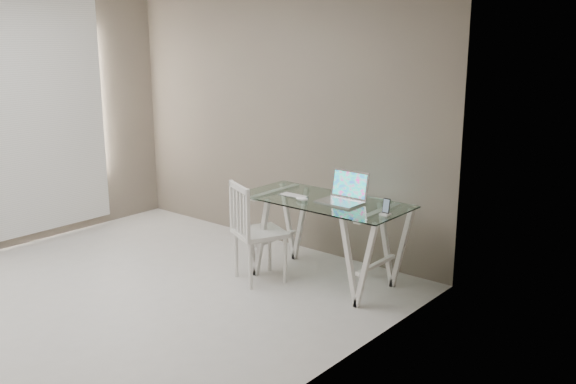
{
  "coord_description": "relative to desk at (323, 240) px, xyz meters",
  "views": [
    {
      "loc": [
        4.23,
        -2.7,
        2.16
      ],
      "look_at": [
        0.89,
        1.33,
        0.85
      ],
      "focal_mm": 40.0,
      "sensor_mm": 36.0,
      "label": 1
    }
  ],
  "objects": [
    {
      "name": "room",
      "position": [
        -1.11,
        -1.61,
        1.33
      ],
      "size": [
        4.5,
        4.52,
        2.71
      ],
      "color": "#BAB7B3",
      "rests_on": "ground"
    },
    {
      "name": "desk",
      "position": [
        0.0,
        0.0,
        0.0
      ],
      "size": [
        1.5,
        0.7,
        0.75
      ],
      "color": "silver",
      "rests_on": "ground"
    },
    {
      "name": "chair",
      "position": [
        -0.48,
        -0.4,
        0.11
      ],
      "size": [
        0.54,
        0.54,
        0.9
      ],
      "rotation": [
        0.0,
        0.0,
        -0.42
      ],
      "color": "silver",
      "rests_on": "ground"
    },
    {
      "name": "laptop",
      "position": [
        0.17,
        0.06,
        0.42
      ],
      "size": [
        0.37,
        0.3,
        0.26
      ],
      "color": "silver",
      "rests_on": "desk"
    },
    {
      "name": "keyboard",
      "position": [
        -0.28,
        -0.06,
        0.37
      ],
      "size": [
        0.26,
        0.11,
        0.01
      ],
      "primitive_type": "cube",
      "color": "silver",
      "rests_on": "desk"
    },
    {
      "name": "mouse",
      "position": [
        -0.12,
        -0.15,
        0.38
      ],
      "size": [
        0.12,
        0.07,
        0.04
      ],
      "primitive_type": "ellipsoid",
      "color": "white",
      "rests_on": "desk"
    },
    {
      "name": "phone_dock",
      "position": [
        0.66,
        -0.07,
        0.4
      ],
      "size": [
        0.07,
        0.07,
        0.14
      ],
      "color": "white",
      "rests_on": "desk"
    }
  ]
}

